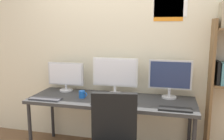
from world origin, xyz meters
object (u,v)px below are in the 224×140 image
object	(u,v)px
mouse_left_side	(126,103)
mouse_right_side	(135,103)
desk	(111,103)
laptop_closed	(107,98)
monitor_left	(66,76)
monitor_right	(170,77)
monitor_center	(115,74)
keyboard_left	(45,99)
coffee_mug	(82,94)
keyboard_right	(175,109)
keyboard_center	(106,104)

from	to	relation	value
mouse_left_side	mouse_right_side	bearing A→B (deg)	21.44
desk	mouse_right_side	size ratio (longest dim) A/B	21.08
desk	laptop_closed	world-z (taller)	laptop_closed
monitor_left	monitor_right	xyz separation A→B (m)	(1.38, 0.00, 0.05)
monitor_center	laptop_closed	size ratio (longest dim) A/B	1.84
desk	mouse_right_side	distance (m)	0.35
keyboard_left	laptop_closed	bearing A→B (deg)	15.66
keyboard_left	coffee_mug	size ratio (longest dim) A/B	3.70
keyboard_right	monitor_right	bearing A→B (deg)	98.99
keyboard_right	coffee_mug	size ratio (longest dim) A/B	3.28
monitor_center	coffee_mug	size ratio (longest dim) A/B	5.56
mouse_left_side	coffee_mug	xyz separation A→B (m)	(-0.57, 0.13, 0.03)
keyboard_center	laptop_closed	distance (m)	0.21
keyboard_left	coffee_mug	xyz separation A→B (m)	(0.40, 0.18, 0.04)
coffee_mug	keyboard_center	bearing A→B (deg)	-26.82
monitor_left	monitor_right	bearing A→B (deg)	0.00
mouse_left_side	desk	bearing A→B (deg)	140.98
keyboard_center	mouse_left_side	distance (m)	0.22
monitor_center	keyboard_left	distance (m)	0.92
laptop_closed	keyboard_right	bearing A→B (deg)	-25.67
keyboard_left	mouse_right_side	bearing A→B (deg)	5.05
keyboard_left	mouse_left_side	bearing A→B (deg)	3.24
desk	monitor_center	bearing A→B (deg)	90.00
monitor_left	laptop_closed	bearing A→B (deg)	-20.20
monitor_right	keyboard_left	size ratio (longest dim) A/B	1.32
desk	coffee_mug	distance (m)	0.37
keyboard_center	laptop_closed	size ratio (longest dim) A/B	1.03
monitor_right	mouse_right_side	distance (m)	0.57
mouse_right_side	desk	bearing A→B (deg)	157.03
monitor_left	keyboard_right	world-z (taller)	monitor_left
monitor_left	monitor_center	xyz separation A→B (m)	(0.69, 0.00, 0.06)
monitor_center	coffee_mug	world-z (taller)	monitor_center
mouse_left_side	mouse_right_side	distance (m)	0.11
monitor_left	keyboard_left	bearing A→B (deg)	-98.99
monitor_right	laptop_closed	xyz separation A→B (m)	(-0.73, -0.24, -0.25)
keyboard_right	laptop_closed	world-z (taller)	laptop_closed
monitor_center	coffee_mug	xyz separation A→B (m)	(-0.36, -0.26, -0.22)
laptop_closed	monitor_center	bearing A→B (deg)	69.08
desk	monitor_center	xyz separation A→B (m)	(0.00, 0.21, 0.32)
desk	monitor_center	distance (m)	0.39
monitor_center	monitor_left	bearing A→B (deg)	-179.99
monitor_right	keyboard_right	size ratio (longest dim) A/B	1.49
monitor_center	coffee_mug	bearing A→B (deg)	-143.76
monitor_center	keyboard_right	world-z (taller)	monitor_center
keyboard_right	coffee_mug	distance (m)	1.13
mouse_right_side	laptop_closed	bearing A→B (deg)	163.34
monitor_right	laptop_closed	world-z (taller)	monitor_right
keyboard_right	laptop_closed	distance (m)	0.83
monitor_left	monitor_right	size ratio (longest dim) A/B	0.97
laptop_closed	coffee_mug	bearing A→B (deg)	172.43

